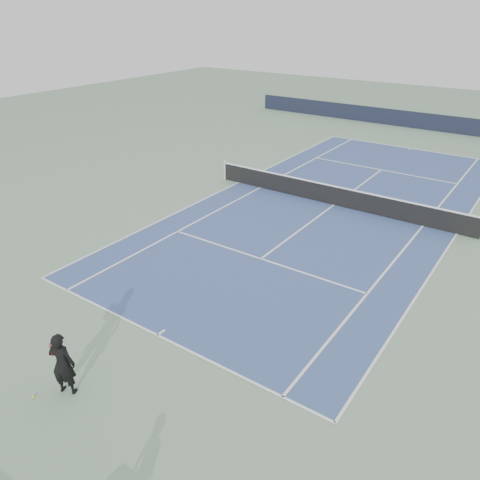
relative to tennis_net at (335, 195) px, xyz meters
The scene contains 6 objects.
ground 0.50m from the tennis_net, ahead, with size 80.00×80.00×0.00m, color gray.
court_surface 0.50m from the tennis_net, ahead, with size 10.97×23.77×0.01m, color #374D83.
tennis_net is the anchor object (origin of this frame).
windscreen_far 17.89m from the tennis_net, 90.00° to the left, with size 30.00×0.25×1.20m, color black.
tennis_player 14.70m from the tennis_net, 91.14° to the right, with size 0.84×0.68×1.71m.
tennis_ball 15.35m from the tennis_net, 92.91° to the right, with size 0.07×0.07×0.07m, color #C6DE2D.
Camera 1 is at (8.04, -19.31, 8.42)m, focal length 35.00 mm.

